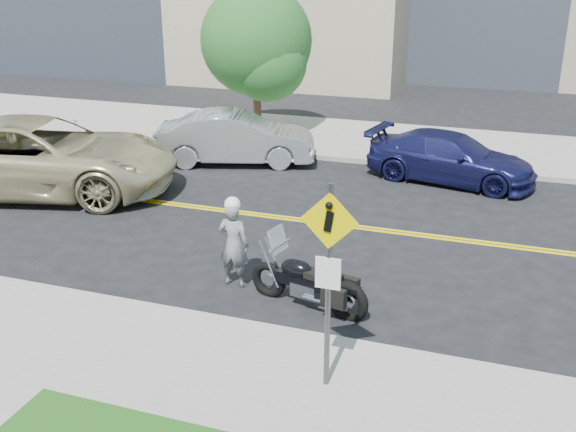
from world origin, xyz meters
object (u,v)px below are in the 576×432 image
Objects in this scene: motorcyclist at (234,242)px; parked_car_silver at (236,138)px; motorcycle at (309,272)px; suv at (40,156)px; pedestrian_sign at (328,269)px; parked_car_blue at (451,158)px.

motorcyclist is 8.15m from parked_car_silver.
motorcyclist reaches higher than motorcycle.
motorcycle is at bearing -128.45° from suv.
suv is 5.60m from parked_car_silver.
pedestrian_sign is 0.65× the size of parked_car_blue.
motorcyclist is at bearing 179.48° from motorcycle.
motorcyclist is 0.38× the size of parked_car_silver.
pedestrian_sign reaches higher than motorcyclist.
parked_car_blue is at bearing -110.46° from motorcyclist.
pedestrian_sign is 0.64× the size of parked_car_silver.
pedestrian_sign is 1.70× the size of motorcyclist.
parked_car_silver is 1.02× the size of parked_car_blue.
motorcyclist is at bearing -130.66° from suv.
pedestrian_sign reaches higher than parked_car_blue.
suv is 10.98m from parked_car_blue.
motorcyclist reaches higher than parked_car_blue.
parked_car_silver is (-5.75, 10.22, -1.19)m from pedestrian_sign.
pedestrian_sign reaches higher than suv.
motorcyclist is 8.40m from parked_car_blue.
suv is at bearing 168.99° from motorcycle.
pedestrian_sign is 11.79m from parked_car_silver.
pedestrian_sign is 3.89m from motorcyclist.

